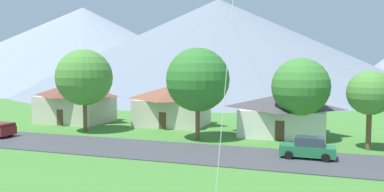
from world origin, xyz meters
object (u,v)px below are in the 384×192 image
at_px(tree_left_of_center, 370,93).
at_px(tree_near_left, 84,77).
at_px(parked_car_green_west_end, 308,148).
at_px(house_left_center, 172,104).
at_px(house_right_center, 283,113).
at_px(house_leftmost, 76,101).
at_px(tree_near_right, 300,87).
at_px(tree_center, 198,80).

bearing_deg(tree_left_of_center, tree_near_left, 179.24).
xyz_separation_m(tree_left_of_center, parked_car_green_west_end, (-4.99, -5.02, -4.15)).
bearing_deg(tree_near_left, parked_car_green_west_end, -12.61).
distance_m(house_left_center, house_right_center, 13.98).
xyz_separation_m(house_leftmost, tree_near_right, (28.94, -4.26, 2.52)).
height_order(house_leftmost, house_left_center, house_leftmost).
relative_size(tree_near_left, tree_center, 1.01).
xyz_separation_m(tree_near_left, parked_car_green_west_end, (24.17, -5.41, -5.27)).
height_order(house_right_center, tree_near_right, tree_near_right).
distance_m(house_leftmost, house_right_center, 27.10).
height_order(tree_near_left, tree_center, tree_near_left).
bearing_deg(tree_center, tree_left_of_center, 0.37).
bearing_deg(house_right_center, parked_car_green_west_end, -75.35).
xyz_separation_m(tree_center, parked_car_green_west_end, (10.67, -4.92, -5.16)).
bearing_deg(tree_near_right, house_left_center, 159.97).
bearing_deg(tree_left_of_center, tree_near_right, 158.83).
bearing_deg(house_left_center, house_leftmost, -173.82).
relative_size(tree_left_of_center, parked_car_green_west_end, 1.65).
bearing_deg(tree_left_of_center, parked_car_green_west_end, -134.81).
bearing_deg(tree_center, parked_car_green_west_end, -24.76).
height_order(tree_near_left, tree_near_right, tree_near_left).
distance_m(tree_near_left, tree_left_of_center, 29.19).
relative_size(house_left_center, tree_near_left, 0.96).
xyz_separation_m(house_left_center, tree_near_right, (15.62, -5.70, 2.72)).
bearing_deg(house_left_center, tree_center, -54.10).
height_order(tree_center, parked_car_green_west_end, tree_center).
height_order(house_left_center, tree_near_right, tree_near_right).
bearing_deg(tree_center, tree_near_left, 177.94).
height_order(house_right_center, tree_left_of_center, tree_left_of_center).
xyz_separation_m(tree_near_left, tree_near_right, (23.29, 1.89, -0.80)).
bearing_deg(tree_near_left, house_right_center, 13.45).
bearing_deg(tree_center, house_left_center, 125.90).
relative_size(house_leftmost, tree_near_right, 1.15).
distance_m(house_leftmost, tree_near_right, 29.36).
height_order(tree_near_right, parked_car_green_west_end, tree_near_right).
relative_size(house_left_center, parked_car_green_west_end, 2.12).
bearing_deg(house_left_center, tree_left_of_center, -20.35).
relative_size(house_leftmost, parked_car_green_west_end, 2.22).
height_order(house_left_center, tree_left_of_center, tree_left_of_center).
relative_size(house_right_center, tree_near_left, 1.00).
distance_m(tree_near_left, parked_car_green_west_end, 25.33).
bearing_deg(tree_left_of_center, tree_center, -179.63).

